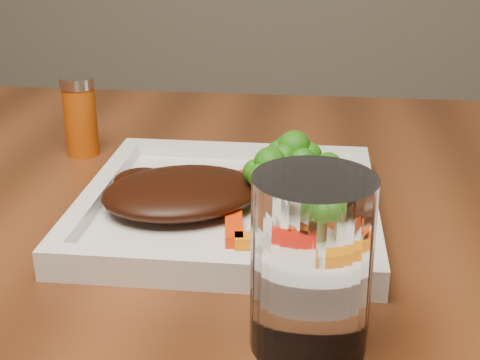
# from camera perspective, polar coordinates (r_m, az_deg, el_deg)

# --- Properties ---
(plate) EXTENTS (0.27, 0.27, 0.01)m
(plate) POSITION_cam_1_polar(r_m,az_deg,el_deg) (0.63, -0.91, -2.57)
(plate) COLOR white
(plate) RESTS_ON dining_table
(steak) EXTENTS (0.18, 0.16, 0.03)m
(steak) POSITION_cam_1_polar(r_m,az_deg,el_deg) (0.62, -5.00, -1.04)
(steak) COLOR black
(steak) RESTS_ON plate
(broccoli_0) EXTENTS (0.07, 0.07, 0.07)m
(broccoli_0) POSITION_cam_1_polar(r_m,az_deg,el_deg) (0.64, 4.62, 1.82)
(broccoli_0) COLOR #2F6611
(broccoli_0) RESTS_ON plate
(broccoli_1) EXTENTS (0.06, 0.06, 0.06)m
(broccoli_1) POSITION_cam_1_polar(r_m,az_deg,el_deg) (0.61, 7.50, 0.48)
(broccoli_1) COLOR #306C12
(broccoli_1) RESTS_ON plate
(broccoli_2) EXTENTS (0.05, 0.05, 0.06)m
(broccoli_2) POSITION_cam_1_polar(r_m,az_deg,el_deg) (0.58, 5.44, -1.11)
(broccoli_2) COLOR #1E6310
(broccoli_2) RESTS_ON plate
(broccoli_3) EXTENTS (0.07, 0.07, 0.06)m
(broccoli_3) POSITION_cam_1_polar(r_m,az_deg,el_deg) (0.61, 2.54, 0.31)
(broccoli_3) COLOR #2F6510
(broccoli_3) RESTS_ON plate
(carrot_0) EXTENTS (0.06, 0.02, 0.01)m
(carrot_0) POSITION_cam_1_polar(r_m,az_deg,el_deg) (0.55, 2.54, -5.20)
(carrot_0) COLOR orange
(carrot_0) RESTS_ON plate
(carrot_1) EXTENTS (0.05, 0.02, 0.01)m
(carrot_1) POSITION_cam_1_polar(r_m,az_deg,el_deg) (0.57, 8.61, -4.17)
(carrot_1) COLOR #EE1103
(carrot_1) RESTS_ON plate
(carrot_2) EXTENTS (0.02, 0.06, 0.01)m
(carrot_2) POSITION_cam_1_polar(r_m,az_deg,el_deg) (0.57, -0.53, -4.09)
(carrot_2) COLOR #EF3203
(carrot_2) RESTS_ON plate
(carrot_3) EXTENTS (0.06, 0.02, 0.01)m
(carrot_3) POSITION_cam_1_polar(r_m,az_deg,el_deg) (0.67, 8.16, -0.21)
(carrot_3) COLOR #C74A03
(carrot_3) RESTS_ON plate
(carrot_4) EXTENTS (0.06, 0.05, 0.01)m
(carrot_4) POSITION_cam_1_polar(r_m,az_deg,el_deg) (0.68, 0.70, 0.36)
(carrot_4) COLOR red
(carrot_4) RESTS_ON plate
(carrot_5) EXTENTS (0.05, 0.05, 0.01)m
(carrot_5) POSITION_cam_1_polar(r_m,az_deg,el_deg) (0.60, 5.80, -2.87)
(carrot_5) COLOR #ED4103
(carrot_5) RESTS_ON plate
(carrot_6) EXTENTS (0.04, 0.05, 0.01)m
(carrot_6) POSITION_cam_1_polar(r_m,az_deg,el_deg) (0.63, 3.59, -1.49)
(carrot_6) COLOR #E93403
(carrot_6) RESTS_ON plate
(spice_shaker) EXTENTS (0.05, 0.05, 0.09)m
(spice_shaker) POSITION_cam_1_polar(r_m,az_deg,el_deg) (0.79, -13.47, 5.28)
(spice_shaker) COLOR #B24609
(spice_shaker) RESTS_ON dining_table
(drinking_glass) EXTENTS (0.10, 0.10, 0.12)m
(drinking_glass) POSITION_cam_1_polar(r_m,az_deg,el_deg) (0.43, 6.09, -7.17)
(drinking_glass) COLOR white
(drinking_glass) RESTS_ON dining_table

